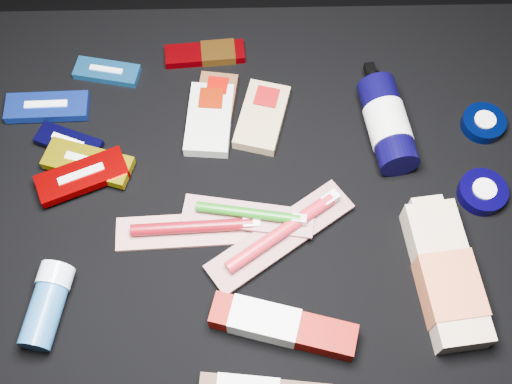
{
  "coord_description": "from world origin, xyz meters",
  "views": [
    {
      "loc": [
        0.01,
        -0.42,
        1.28
      ],
      "look_at": [
        0.01,
        0.01,
        0.42
      ],
      "focal_mm": 45.0,
      "sensor_mm": 36.0,
      "label": 1
    }
  ],
  "objects_px": {
    "bodywash_bottle": "(446,277)",
    "toothpaste_carton_red": "(276,325)",
    "deodorant_stick": "(47,304)",
    "lotion_bottle": "(387,124)"
  },
  "relations": [
    {
      "from": "bodywash_bottle",
      "to": "toothpaste_carton_red",
      "type": "bearing_deg",
      "value": -172.22
    },
    {
      "from": "bodywash_bottle",
      "to": "deodorant_stick",
      "type": "bearing_deg",
      "value": 176.27
    },
    {
      "from": "bodywash_bottle",
      "to": "deodorant_stick",
      "type": "distance_m",
      "value": 0.55
    },
    {
      "from": "deodorant_stick",
      "to": "toothpaste_carton_red",
      "type": "height_order",
      "value": "deodorant_stick"
    },
    {
      "from": "lotion_bottle",
      "to": "bodywash_bottle",
      "type": "bearing_deg",
      "value": -85.42
    },
    {
      "from": "deodorant_stick",
      "to": "toothpaste_carton_red",
      "type": "relative_size",
      "value": 0.6
    },
    {
      "from": "lotion_bottle",
      "to": "toothpaste_carton_red",
      "type": "xyz_separation_m",
      "value": [
        -0.18,
        -0.31,
        -0.01
      ]
    },
    {
      "from": "bodywash_bottle",
      "to": "deodorant_stick",
      "type": "relative_size",
      "value": 1.85
    },
    {
      "from": "toothpaste_carton_red",
      "to": "lotion_bottle",
      "type": "bearing_deg",
      "value": 74.48
    },
    {
      "from": "bodywash_bottle",
      "to": "toothpaste_carton_red",
      "type": "xyz_separation_m",
      "value": [
        -0.24,
        -0.06,
        -0.0
      ]
    }
  ]
}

